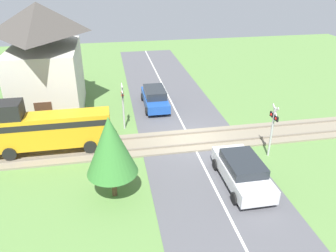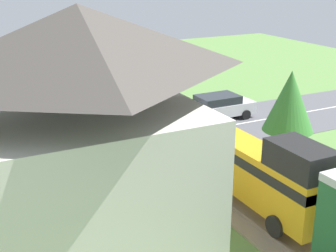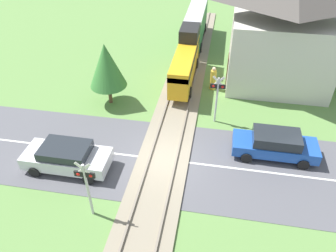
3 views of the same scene
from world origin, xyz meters
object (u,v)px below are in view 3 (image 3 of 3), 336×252
Objects in this scene: car_near_crossing at (67,157)px; station_building at (284,35)px; crossing_signal_west_approach at (86,182)px; pedestrian_by_station at (213,79)px; crossing_signal_east_approach at (217,93)px; car_far_side at (275,144)px; train at (192,38)px.

station_building reaches higher than car_near_crossing.
car_near_crossing is 1.39× the size of crossing_signal_west_approach.
station_building is 5.50m from pedestrian_by_station.
crossing_signal_east_approach reaches higher than pedestrian_by_station.
crossing_signal_east_approach is at bearing -127.81° from station_building.
car_far_side reaches higher than car_near_crossing.
train is 14.74m from car_near_crossing.
station_building is (3.99, 5.14, 1.82)m from crossing_signal_east_approach.
station_building reaches higher than crossing_signal_west_approach.
car_far_side is at bearing -61.86° from train.
station_building reaches higher than car_far_side.
train is at bearing 106.67° from crossing_signal_east_approach.
station_building is at bearing 43.21° from car_near_crossing.
pedestrian_by_station is at bearing 95.87° from crossing_signal_east_approach.
crossing_signal_east_approach is at bearing 36.83° from car_near_crossing.
car_far_side is at bearing -94.57° from station_building.
car_far_side is 7.54m from pedestrian_by_station.
car_near_crossing is 0.57× the size of station_building.
station_building reaches higher than crossing_signal_east_approach.
train reaches higher than crossing_signal_west_approach.
crossing_signal_west_approach reaches higher than pedestrian_by_station.
train reaches higher than car_far_side.
crossing_signal_west_approach is 9.53m from crossing_signal_east_approach.
train is 16.69m from crossing_signal_west_approach.
crossing_signal_east_approach is 4.14m from pedestrian_by_station.
car_far_side is 0.57× the size of station_building.
train is 8.78m from crossing_signal_east_approach.
pedestrian_by_station is at bearing -64.77° from train.
crossing_signal_east_approach is (-3.37, 2.60, 1.26)m from car_far_side.
station_building is at bearing 55.69° from crossing_signal_west_approach.
crossing_signal_east_approach is (5.04, 8.09, 0.00)m from crossing_signal_west_approach.
station_building is (11.31, 10.63, 3.09)m from car_near_crossing.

